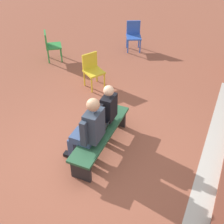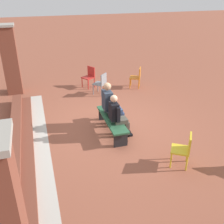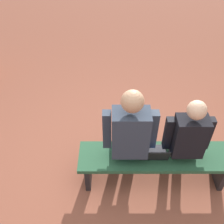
{
  "view_description": "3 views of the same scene",
  "coord_description": "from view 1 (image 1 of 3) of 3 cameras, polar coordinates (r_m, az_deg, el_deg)",
  "views": [
    {
      "loc": [
        3.54,
        2.04,
        4.28
      ],
      "look_at": [
        -0.78,
        0.17,
        0.63
      ],
      "focal_mm": 50.0,
      "sensor_mm": 36.0,
      "label": 1
    },
    {
      "loc": [
        -6.72,
        2.04,
        3.95
      ],
      "look_at": [
        -0.61,
        0.19,
        0.77
      ],
      "focal_mm": 42.0,
      "sensor_mm": 36.0,
      "label": 2
    },
    {
      "loc": [
        0.15,
        2.04,
        2.85
      ],
      "look_at": [
        0.15,
        -0.03,
        1.0
      ],
      "focal_mm": 42.0,
      "sensor_mm": 36.0,
      "label": 3
    }
  ],
  "objects": [
    {
      "name": "person_student",
      "position": [
        5.88,
        -1.48,
        0.15
      ],
      "size": [
        0.51,
        0.64,
        1.28
      ],
      "color": "#4C473D",
      "rests_on": "ground"
    },
    {
      "name": "bench",
      "position": [
        5.86,
        -2.11,
        -4.3
      ],
      "size": [
        1.8,
        0.44,
        0.45
      ],
      "color": "#285638",
      "rests_on": "ground"
    },
    {
      "name": "ground_plane",
      "position": [
        5.92,
        -4.56,
        -8.71
      ],
      "size": [
        60.0,
        60.0,
        0.0
      ],
      "primitive_type": "plane",
      "color": "brown"
    },
    {
      "name": "plastic_chair_by_pillar",
      "position": [
        7.66,
        -3.63,
        7.95
      ],
      "size": [
        0.58,
        0.58,
        0.84
      ],
      "color": "gold",
      "rests_on": "ground"
    },
    {
      "name": "plastic_chair_mid_courtyard",
      "position": [
        8.99,
        -11.17,
        12.06
      ],
      "size": [
        0.59,
        0.59,
        0.84
      ],
      "color": "#2D893D",
      "rests_on": "ground"
    },
    {
      "name": "concrete_strip",
      "position": [
        5.79,
        16.88,
        -12.06
      ],
      "size": [
        6.8,
        0.4,
        0.01
      ],
      "primitive_type": "cube",
      "color": "#B7B2A8",
      "rests_on": "ground"
    },
    {
      "name": "laptop",
      "position": [
        5.74,
        -2.19,
        -3.47
      ],
      "size": [
        0.32,
        0.29,
        0.21
      ],
      "color": "black",
      "rests_on": "bench"
    },
    {
      "name": "person_adult",
      "position": [
        5.42,
        -4.33,
        -3.11
      ],
      "size": [
        0.58,
        0.74,
        1.41
      ],
      "color": "#384C75",
      "rests_on": "ground"
    },
    {
      "name": "plastic_chair_near_bench_left",
      "position": [
        9.48,
        3.96,
        14.05
      ],
      "size": [
        0.56,
        0.56,
        0.84
      ],
      "color": "#2D56B7",
      "rests_on": "ground"
    }
  ]
}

